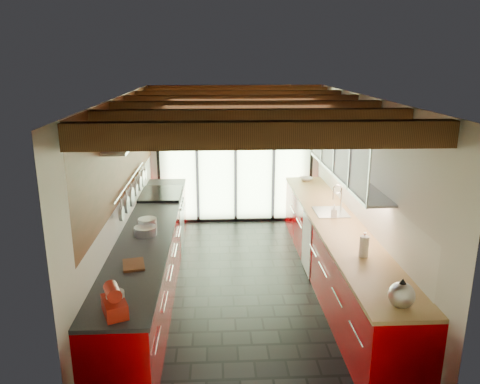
{
  "coord_description": "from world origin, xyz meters",
  "views": [
    {
      "loc": [
        -0.37,
        -5.93,
        3.07
      ],
      "look_at": [
        -0.04,
        0.4,
        1.25
      ],
      "focal_mm": 35.0,
      "sensor_mm": 36.0,
      "label": 1
    }
  ],
  "objects_px": {
    "paper_towel": "(364,247)",
    "soap_bottle": "(334,211)",
    "bowl": "(306,179)",
    "stand_mixer": "(114,302)",
    "kettle": "(402,294)"
  },
  "relations": [
    {
      "from": "soap_bottle",
      "to": "bowl",
      "type": "xyz_separation_m",
      "value": [
        0.0,
        2.06,
        -0.06
      ]
    },
    {
      "from": "soap_bottle",
      "to": "paper_towel",
      "type": "bearing_deg",
      "value": -90.0
    },
    {
      "from": "soap_bottle",
      "to": "kettle",
      "type": "bearing_deg",
      "value": -90.0
    },
    {
      "from": "stand_mixer",
      "to": "paper_towel",
      "type": "bearing_deg",
      "value": 23.09
    },
    {
      "from": "stand_mixer",
      "to": "bowl",
      "type": "bearing_deg",
      "value": 60.51
    },
    {
      "from": "bowl",
      "to": "stand_mixer",
      "type": "bearing_deg",
      "value": -119.49
    },
    {
      "from": "stand_mixer",
      "to": "bowl",
      "type": "height_order",
      "value": "stand_mixer"
    },
    {
      "from": "kettle",
      "to": "soap_bottle",
      "type": "xyz_separation_m",
      "value": [
        -0.0,
        2.44,
        -0.03
      ]
    },
    {
      "from": "soap_bottle",
      "to": "bowl",
      "type": "relative_size",
      "value": 0.81
    },
    {
      "from": "soap_bottle",
      "to": "bowl",
      "type": "bearing_deg",
      "value": 90.0
    },
    {
      "from": "bowl",
      "to": "kettle",
      "type": "bearing_deg",
      "value": -90.0
    },
    {
      "from": "paper_towel",
      "to": "soap_bottle",
      "type": "xyz_separation_m",
      "value": [
        0.0,
        1.35,
        -0.03
      ]
    },
    {
      "from": "stand_mixer",
      "to": "paper_towel",
      "type": "height_order",
      "value": "stand_mixer"
    },
    {
      "from": "stand_mixer",
      "to": "kettle",
      "type": "relative_size",
      "value": 1.19
    },
    {
      "from": "paper_towel",
      "to": "kettle",
      "type": "bearing_deg",
      "value": -90.0
    }
  ]
}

